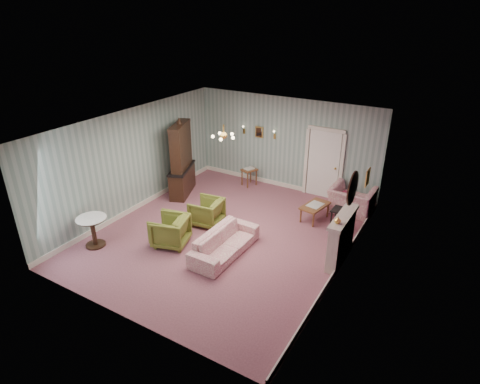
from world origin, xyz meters
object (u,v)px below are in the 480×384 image
Objects in this scene: wingback_chair at (352,196)px; pedestal_table at (93,232)px; olive_chair_c at (207,211)px; dresser at (181,158)px; olive_chair_a at (171,230)px; sofa_chintz at (225,239)px; side_table_black at (339,220)px; olive_chair_b at (169,228)px; coffee_table at (314,212)px; fireplace at (341,238)px.

wingback_chair is 1.50× the size of pedestal_table.
dresser is at bearing -131.65° from olive_chair_c.
olive_chair_a reaches higher than sofa_chintz.
sofa_chintz is at bearing 44.18° from olive_chair_c.
dresser is (-2.94, 2.17, 0.79)m from sofa_chintz.
olive_chair_a is at bearing -141.07° from side_table_black.
olive_chair_a is 1.03× the size of olive_chair_b.
wingback_chair is at bearing 126.73° from olive_chair_b.
olive_chair_c is 3.49m from side_table_black.
olive_chair_b is (-0.10, 0.06, -0.01)m from olive_chair_a.
olive_chair_a is 1.05× the size of pedestal_table.
olive_chair_a reaches higher than pedestal_table.
dresser reaches higher than sofa_chintz.
fireplace is at bearing -52.00° from coffee_table.
coffee_table is at bearing 128.00° from fireplace.
olive_chair_b is 4.11m from fireplace.
olive_chair_a reaches higher than coffee_table.
pedestal_table is (-4.15, -3.97, 0.16)m from coffee_table.
olive_chair_a is 0.41× the size of sofa_chintz.
olive_chair_a is 0.92× the size of coffee_table.
wingback_chair is at bearing -27.99° from sofa_chintz.
fireplace is at bearing 93.76° from olive_chair_a.
sofa_chintz is 2.24× the size of coffee_table.
wingback_chair is 6.92m from pedestal_table.
fireplace is 1.36m from side_table_black.
olive_chair_a is at bearing -79.33° from dresser.
coffee_table is at bearing 118.09° from olive_chair_c.
olive_chair_b is 4.35m from side_table_black.
dresser reaches higher than side_table_black.
olive_chair_c is 0.33× the size of dresser.
sofa_chintz is 1.71× the size of wingback_chair.
olive_chair_b is 0.57× the size of fireplace.
side_table_black is at bearing 93.62° from wingback_chair.
olive_chair_c is 0.56× the size of fireplace.
side_table_black is (3.35, 2.71, -0.09)m from olive_chair_a.
olive_chair_c is at bearing -56.43° from dresser.
olive_chair_b is at bearing 101.23° from sofa_chintz.
fireplace reaches higher than coffee_table.
wingback_chair reaches higher than olive_chair_c.
olive_chair_c is 4.10m from wingback_chair.
sofa_chintz is 1.42× the size of fireplace.
pedestal_table is (-2.92, -1.33, 0.00)m from sofa_chintz.
dresser reaches higher than wingback_chair.
side_table_black is at bearing 37.03° from pedestal_table.
wingback_chair reaches higher than olive_chair_a.
wingback_chair reaches higher than olive_chair_b.
coffee_table is (1.23, 2.64, -0.16)m from sofa_chintz.
pedestal_table is at bearing -111.37° from dresser.
wingback_chair is at bearing 91.57° from side_table_black.
side_table_black reaches higher than coffee_table.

